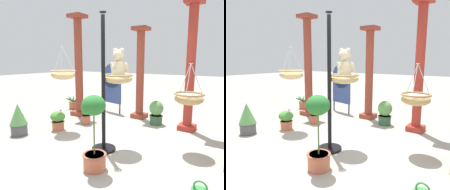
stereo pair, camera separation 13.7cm
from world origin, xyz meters
TOP-DOWN VIEW (x-y plane):
  - ground_plane at (0.00, 0.00)m, footprint 40.00×40.00m
  - display_pole_central at (-0.12, 0.03)m, footprint 0.44×0.44m
  - hanging_basket_with_teddy at (0.03, 0.28)m, footprint 0.55×0.55m
  - teddy_bear at (0.03, 0.31)m, footprint 0.37×0.34m
  - hanging_basket_left_high at (-1.52, 0.42)m, footprint 0.57×0.57m
  - hanging_basket_right_low at (1.17, 0.79)m, footprint 0.51×0.51m
  - greenhouse_pillar_left at (0.89, 2.03)m, footprint 0.39×0.39m
  - greenhouse_pillar_right at (-0.53, 2.38)m, footprint 0.41×0.41m
  - greenhouse_pillar_far_back at (-2.16, 1.65)m, footprint 0.43×0.43m
  - potted_plant_fern_front at (-2.87, 2.12)m, footprint 0.54×0.53m
  - potted_plant_tall_leafy at (0.18, -0.62)m, footprint 0.37×0.37m
  - potted_plant_small_succulent at (-1.66, 0.33)m, footprint 0.35×0.35m
  - potted_plant_conical_shrub at (-2.13, -0.37)m, footprint 0.38×0.38m
  - potted_plant_trailing_ivy at (0.11, 2.03)m, footprint 0.36×0.36m
  - potted_plant_broad_leaf at (-1.41, 1.06)m, footprint 0.26×0.26m
  - display_sign_board at (-1.55, 2.48)m, footprint 0.75×0.19m

SIDE VIEW (x-z plane):
  - ground_plane at x=0.00m, z-range 0.00..0.00m
  - potted_plant_fern_front at x=-2.87m, z-range -0.04..0.38m
  - potted_plant_small_succulent at x=-1.66m, z-range 0.01..0.49m
  - potted_plant_trailing_ivy at x=0.11m, z-range 0.01..0.63m
  - potted_plant_broad_leaf at x=-1.41m, z-range 0.01..0.64m
  - potted_plant_conical_shrub at x=-2.13m, z-range 0.01..0.72m
  - potted_plant_tall_leafy at x=0.18m, z-range 0.01..1.16m
  - display_pole_central at x=-0.12m, z-range -0.46..1.98m
  - display_sign_board at x=-1.55m, z-range 0.13..1.65m
  - hanging_basket_right_low at x=1.17m, z-range 0.62..1.35m
  - greenhouse_pillar_right at x=-0.53m, z-range -0.05..2.48m
  - hanging_basket_with_teddy at x=0.03m, z-range 1.01..1.62m
  - hanging_basket_left_high at x=-1.52m, z-range 0.95..1.69m
  - greenhouse_pillar_far_back at x=-2.16m, z-range -0.05..2.86m
  - greenhouse_pillar_left at x=0.89m, z-range -0.05..2.90m
  - teddy_bear at x=0.03m, z-range 1.28..1.81m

